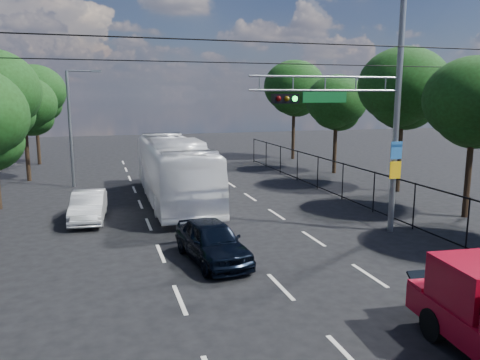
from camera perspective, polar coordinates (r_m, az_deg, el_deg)
name	(u,v)px	position (r m, az deg, el deg)	size (l,w,h in m)	color
ground	(350,358)	(11.01, 13.24, -20.41)	(120.00, 120.00, 0.00)	black
lane_markings	(205,209)	(23.33, -4.24, -3.54)	(6.12, 38.00, 0.01)	beige
signal_mast	(371,104)	(19.08, 15.66, 8.93)	(6.43, 0.39, 9.50)	slate
streetlight_left	(73,123)	(30.18, -19.71, 6.60)	(2.09, 0.22, 7.08)	slate
utility_wires	(234,49)	(17.72, -0.72, 15.67)	(22.00, 5.04, 0.74)	black
fence_right	(361,187)	(24.27, 14.51, -0.82)	(0.06, 34.03, 2.00)	black
tree_right_b	(474,107)	(23.56, 26.64, 7.96)	(4.50, 4.50, 7.31)	black
tree_right_c	(403,92)	(28.57, 19.27, 10.05)	(5.10, 5.10, 8.29)	black
tree_right_d	(336,106)	(34.29, 11.68, 8.88)	(4.32, 4.32, 7.02)	black
tree_right_e	(294,91)	(41.57, 6.63, 10.73)	(5.28, 5.28, 8.58)	black
tree_left_d	(24,109)	(33.44, -24.84, 7.89)	(4.20, 4.20, 6.83)	black
tree_left_e	(35,96)	(41.39, -23.74, 9.38)	(4.92, 4.92, 7.99)	black
navy_hatchback	(212,241)	(16.02, -3.42, -7.43)	(1.66, 4.12, 1.40)	black
white_bus	(174,170)	(24.94, -8.03, 1.21)	(2.82, 12.05, 3.36)	white
white_van	(88,206)	(22.11, -18.00, -3.06)	(1.39, 4.00, 1.32)	silver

